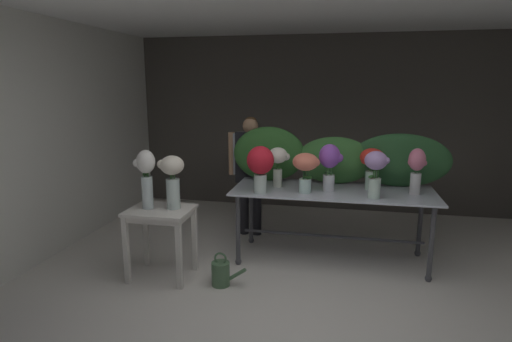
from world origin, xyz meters
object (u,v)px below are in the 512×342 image
object	(u,v)px
display_table_glass	(332,200)
vase_ivory_freesia	(278,161)
vase_lilac_peonies	(375,169)
vase_coral_ranunculus	(306,167)
vase_scarlet_roses	(372,163)
vase_violet_carnations	(330,162)
watering_can	(221,273)
vase_rosy_hydrangea	(416,168)
vase_white_roses_tall	(146,175)
side_table_white	(161,220)
florist	(250,164)
vase_crimson_stock	(260,164)
vase_cream_lisianthus_tall	(172,177)

from	to	relation	value
display_table_glass	vase_ivory_freesia	bearing A→B (deg)	178.35
display_table_glass	vase_lilac_peonies	bearing A→B (deg)	-31.74
vase_coral_ranunculus	vase_scarlet_roses	xyz separation A→B (m)	(0.69, 0.30, 0.01)
vase_violet_carnations	watering_can	distance (m)	1.62
vase_rosy_hydrangea	watering_can	world-z (taller)	vase_rosy_hydrangea
vase_violet_carnations	vase_ivory_freesia	distance (m)	0.58
vase_violet_carnations	vase_white_roses_tall	world-z (taller)	vase_violet_carnations
vase_ivory_freesia	vase_coral_ranunculus	bearing A→B (deg)	-31.05
vase_ivory_freesia	watering_can	bearing A→B (deg)	-116.23
vase_scarlet_roses	vase_lilac_peonies	distance (m)	0.38
vase_scarlet_roses	side_table_white	bearing A→B (deg)	-156.84
florist	vase_lilac_peonies	size ratio (longest dim) A/B	3.20
display_table_glass	watering_can	bearing A→B (deg)	-140.97
vase_crimson_stock	vase_rosy_hydrangea	distance (m)	1.63
vase_scarlet_roses	vase_cream_lisianthus_tall	bearing A→B (deg)	-156.79
vase_white_roses_tall	vase_cream_lisianthus_tall	size ratio (longest dim) A/B	1.11
vase_scarlet_roses	vase_coral_ranunculus	bearing A→B (deg)	-156.70
display_table_glass	vase_rosy_hydrangea	distance (m)	0.94
vase_coral_ranunculus	vase_scarlet_roses	size ratio (longest dim) A/B	0.94
vase_ivory_freesia	vase_scarlet_roses	distance (m)	1.02
vase_ivory_freesia	vase_lilac_peonies	bearing A→B (deg)	-15.00
vase_violet_carnations	vase_rosy_hydrangea	xyz separation A→B (m)	(0.89, 0.04, -0.04)
vase_scarlet_roses	display_table_glass	bearing A→B (deg)	-163.59
vase_scarlet_roses	vase_lilac_peonies	size ratio (longest dim) A/B	0.94
side_table_white	vase_crimson_stock	bearing A→B (deg)	27.17
vase_lilac_peonies	watering_can	distance (m)	1.86
vase_rosy_hydrangea	vase_lilac_peonies	world-z (taller)	vase_rosy_hydrangea
vase_ivory_freesia	vase_white_roses_tall	bearing A→B (deg)	-146.56
display_table_glass	watering_can	world-z (taller)	display_table_glass
display_table_glass	vase_ivory_freesia	distance (m)	0.74
vase_violet_carnations	vase_coral_ranunculus	world-z (taller)	vase_violet_carnations
florist	vase_lilac_peonies	bearing A→B (deg)	-31.00
vase_coral_ranunculus	vase_scarlet_roses	bearing A→B (deg)	23.30
side_table_white	vase_ivory_freesia	distance (m)	1.42
vase_rosy_hydrangea	watering_can	xyz separation A→B (m)	(-1.89, -0.83, -0.97)
vase_coral_ranunculus	vase_ivory_freesia	distance (m)	0.38
display_table_glass	florist	xyz separation A→B (m)	(-1.07, 0.64, 0.25)
vase_crimson_stock	vase_rosy_hydrangea	size ratio (longest dim) A/B	1.03
florist	vase_coral_ranunculus	size ratio (longest dim) A/B	3.62
display_table_glass	side_table_white	size ratio (longest dim) A/B	3.00
vase_crimson_stock	vase_scarlet_roses	distance (m)	1.23
vase_rosy_hydrangea	vase_lilac_peonies	distance (m)	0.50
vase_white_roses_tall	vase_cream_lisianthus_tall	bearing A→B (deg)	11.61
vase_violet_carnations	vase_scarlet_roses	bearing A→B (deg)	20.88
vase_lilac_peonies	watering_can	world-z (taller)	vase_lilac_peonies
vase_white_roses_tall	florist	bearing A→B (deg)	62.12
vase_ivory_freesia	watering_can	size ratio (longest dim) A/B	1.27
vase_scarlet_roses	vase_crimson_stock	bearing A→B (deg)	-160.26
watering_can	vase_ivory_freesia	bearing A→B (deg)	63.77
vase_lilac_peonies	side_table_white	bearing A→B (deg)	-166.23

